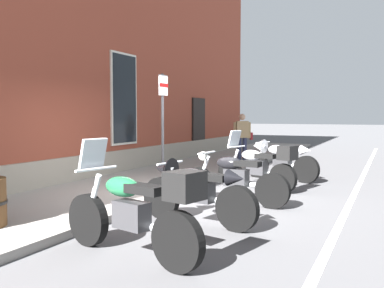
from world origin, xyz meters
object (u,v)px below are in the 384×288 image
Objects in this scene: motorcycle_black_sport at (193,189)px; motorcycle_silver_touring at (260,165)px; motorcycle_white_sport at (278,158)px; parking_sign at (163,113)px; motorcycle_black_naked at (233,178)px; motorcycle_green_touring at (135,211)px; pedestrian_tan_coat at (242,135)px.

motorcycle_black_sport is 3.34m from motorcycle_silver_touring.
motorcycle_silver_touring is 0.97× the size of motorcycle_white_sport.
motorcycle_silver_touring is 0.82× the size of parking_sign.
parking_sign is (0.70, 1.87, 1.22)m from motorcycle_black_naked.
motorcycle_black_naked is 1.67m from motorcycle_silver_touring.
motorcycle_green_touring is 5.11m from motorcycle_silver_touring.
motorcycle_black_naked is at bearing 0.64° from motorcycle_green_touring.
motorcycle_green_touring is at bearing -155.27° from parking_sign.
motorcycle_green_touring is at bearing -177.07° from motorcycle_black_sport.
pedestrian_tan_coat reaches higher than motorcycle_black_naked.
pedestrian_tan_coat is at bearing 11.06° from motorcycle_green_touring.
pedestrian_tan_coat is (4.38, 1.85, 0.46)m from motorcycle_silver_touring.
pedestrian_tan_coat is (6.05, 1.82, 0.52)m from motorcycle_black_naked.
motorcycle_black_naked is at bearing -163.29° from pedestrian_tan_coat.
motorcycle_green_touring reaches higher than motorcycle_silver_touring.
motorcycle_white_sport is (5.00, -0.10, 0.01)m from motorcycle_black_sport.
motorcycle_silver_touring is 1.66m from motorcycle_white_sport.
motorcycle_silver_touring is at bearing -1.15° from motorcycle_black_naked.
parking_sign is at bearing 143.89° from motorcycle_white_sport.
motorcycle_green_touring reaches higher than motorcycle_black_sport.
motorcycle_white_sport is at bearing -36.11° from parking_sign.
motorcycle_white_sport is at bearing -0.77° from motorcycle_black_naked.
parking_sign reaches higher than motorcycle_green_touring.
parking_sign reaches higher than motorcycle_black_naked.
pedestrian_tan_coat is 5.39m from parking_sign.
motorcycle_silver_touring is at bearing -157.10° from pedestrian_tan_coat.
motorcycle_silver_touring is 4.78m from pedestrian_tan_coat.
pedestrian_tan_coat reaches higher than motorcycle_green_touring.
motorcycle_black_sport is at bearing 2.93° from motorcycle_green_touring.
motorcycle_green_touring is 6.77m from motorcycle_white_sport.
motorcycle_black_sport is at bearing 178.88° from motorcycle_white_sport.
parking_sign is at bearing 37.48° from motorcycle_black_sport.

